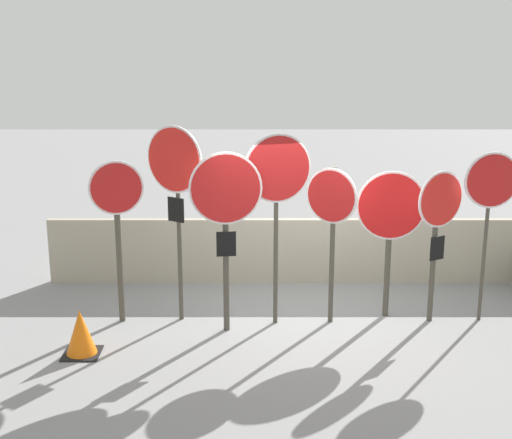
# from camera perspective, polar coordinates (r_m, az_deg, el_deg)

# --- Properties ---
(ground_plane) EXTENTS (40.00, 40.00, 0.00)m
(ground_plane) POSITION_cam_1_polar(r_m,az_deg,el_deg) (10.06, 4.01, -8.02)
(ground_plane) COLOR gray
(fence_back) EXTENTS (7.91, 0.12, 1.04)m
(fence_back) POSITION_cam_1_polar(r_m,az_deg,el_deg) (11.35, 3.54, -2.52)
(fence_back) COLOR #A89E89
(fence_back) RESTS_ON ground
(stop_sign_0) EXTENTS (0.71, 0.23, 2.27)m
(stop_sign_0) POSITION_cam_1_polar(r_m,az_deg,el_deg) (9.64, -10.89, 0.72)
(stop_sign_0) COLOR #474238
(stop_sign_0) RESTS_ON ground
(stop_sign_1) EXTENTS (0.77, 0.51, 2.72)m
(stop_sign_1) POSITION_cam_1_polar(r_m,az_deg,el_deg) (9.49, -6.33, 3.46)
(stop_sign_1) COLOR #474238
(stop_sign_1) RESTS_ON ground
(stop_sign_2) EXTENTS (0.94, 0.19, 2.44)m
(stop_sign_2) POSITION_cam_1_polar(r_m,az_deg,el_deg) (9.13, -2.28, 1.00)
(stop_sign_2) COLOR #474238
(stop_sign_2) RESTS_ON ground
(stop_sign_3) EXTENTS (0.88, 0.30, 2.63)m
(stop_sign_3) POSITION_cam_1_polar(r_m,az_deg,el_deg) (9.31, 1.89, 3.00)
(stop_sign_3) COLOR #474238
(stop_sign_3) RESTS_ON ground
(stop_sign_4) EXTENTS (0.63, 0.44, 2.18)m
(stop_sign_4) POSITION_cam_1_polar(r_m,az_deg,el_deg) (9.49, 6.23, 0.69)
(stop_sign_4) COLOR #474238
(stop_sign_4) RESTS_ON ground
(stop_sign_5) EXTENTS (0.95, 0.15, 2.09)m
(stop_sign_5) POSITION_cam_1_polar(r_m,az_deg,el_deg) (9.84, 10.88, 0.21)
(stop_sign_5) COLOR #474238
(stop_sign_5) RESTS_ON ground
(stop_sign_6) EXTENTS (0.67, 0.40, 2.13)m
(stop_sign_6) POSITION_cam_1_polar(r_m,az_deg,el_deg) (9.80, 14.56, 0.19)
(stop_sign_6) COLOR #474238
(stop_sign_6) RESTS_ON ground
(stop_sign_7) EXTENTS (0.76, 0.14, 2.37)m
(stop_sign_7) POSITION_cam_1_polar(r_m,az_deg,el_deg) (9.94, 18.44, 2.05)
(stop_sign_7) COLOR #474238
(stop_sign_7) RESTS_ON ground
(traffic_cone_0) EXTENTS (0.45, 0.45, 0.58)m
(traffic_cone_0) POSITION_cam_1_polar(r_m,az_deg,el_deg) (9.18, -13.70, -8.78)
(traffic_cone_0) COLOR black
(traffic_cone_0) RESTS_ON ground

